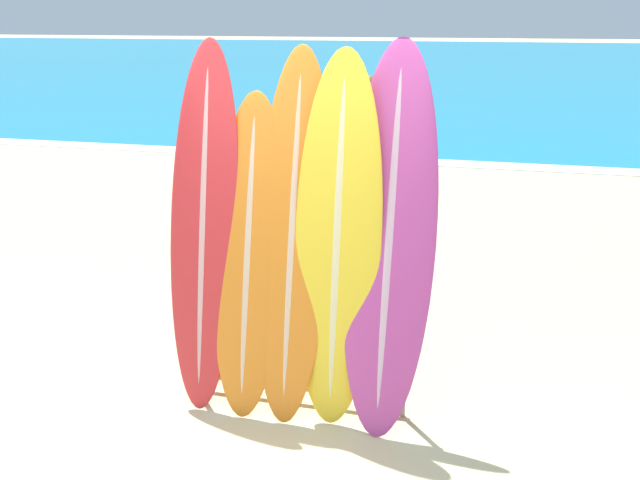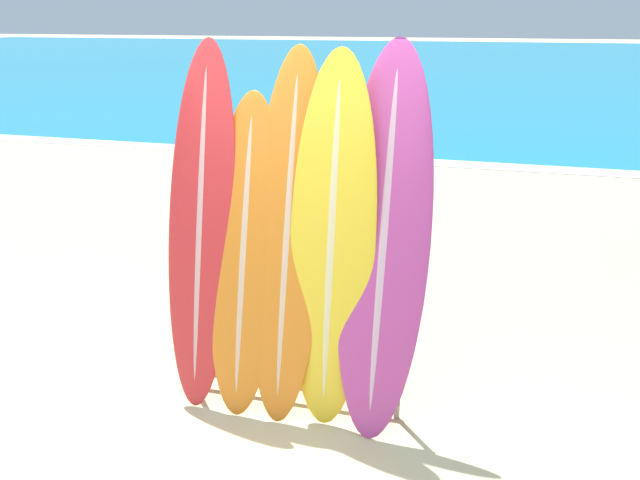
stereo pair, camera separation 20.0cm
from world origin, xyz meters
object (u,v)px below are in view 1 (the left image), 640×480
Objects in this scene: surfboard_slot_4 at (389,242)px; surfboard_rack at (294,340)px; surfboard_slot_3 at (338,244)px; surfboard_slot_1 at (249,258)px; surfboard_slot_0 at (204,230)px; surfboard_slot_2 at (293,239)px; person_mid_beach at (318,128)px; person_near_water at (368,131)px.

surfboard_rack is at bearing -174.40° from surfboard_slot_4.
surfboard_slot_1 is at bearing -178.99° from surfboard_slot_3.
surfboard_slot_0 is 1.00× the size of surfboard_slot_4.
surfboard_slot_2 is at bearing 106.69° from surfboard_rack.
surfboard_slot_3 is (0.94, -0.02, -0.02)m from surfboard_slot_0.
surfboard_slot_1 is 1.37× the size of person_mid_beach.
surfboard_rack is 0.99× the size of person_mid_beach.
surfboard_slot_2 is 0.31m from surfboard_slot_3.
surfboard_rack is 0.63× the size of surfboard_slot_4.
surfboard_slot_4 reaches higher than surfboard_rack.
surfboard_rack is 0.99m from surfboard_slot_0.
surfboard_slot_4 is (0.33, 0.05, 0.03)m from surfboard_slot_3.
surfboard_slot_3 reaches higher than person_near_water.
person_near_water is (0.28, 5.60, -0.27)m from surfboard_slot_0.
surfboard_slot_0 reaches higher than surfboard_rack.
person_near_water is at bearing 93.65° from surfboard_rack.
surfboard_slot_1 is 0.34m from surfboard_slot_2.
surfboard_slot_1 is at bearing -176.60° from surfboard_slot_4.
surfboard_slot_2 is 1.55× the size of person_mid_beach.
surfboard_slot_2 is at bearing 82.08° from person_near_water.
person_mid_beach is at bearing 101.62° from surfboard_slot_2.
person_near_water is at bearing 96.67° from surfboard_slot_3.
surfboard_slot_1 is at bearing -5.86° from surfboard_slot_0.
surfboard_slot_3 is at bearing -152.72° from person_mid_beach.
surfboard_rack is 0.99m from surfboard_slot_4.
person_near_water reaches higher than surfboard_rack.
surfboard_slot_3 is at bearing -5.41° from surfboard_slot_2.
surfboard_slot_2 is at bearing -155.31° from person_mid_beach.
person_near_water is (-0.05, 5.64, -0.10)m from surfboard_slot_1.
surfboard_slot_2 is 1.00× the size of surfboard_slot_3.
person_near_water is (-0.36, 5.64, 0.49)m from surfboard_rack.
surfboard_slot_2 is (-0.01, 0.05, 0.73)m from surfboard_rack.
surfboard_slot_3 is (0.30, 0.02, 0.73)m from surfboard_rack.
surfboard_slot_3 is at bearing -172.24° from surfboard_slot_4.
person_mid_beach is (-0.69, 6.39, -0.38)m from surfboard_slot_0.
surfboard_slot_0 reaches higher than surfboard_slot_1.
surfboard_slot_0 is 0.37m from surfboard_slot_1.
surfboard_slot_1 is at bearing -157.96° from person_mid_beach.
surfboard_slot_0 is at bearing 75.69° from person_near_water.
surfboard_slot_4 is at bearing -149.86° from person_mid_beach.
person_mid_beach reaches higher than surfboard_rack.
surfboard_rack is 0.63× the size of surfboard_slot_0.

